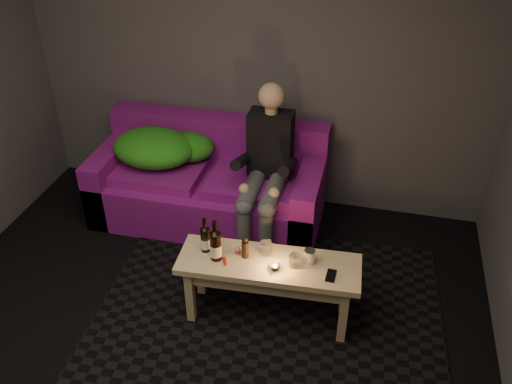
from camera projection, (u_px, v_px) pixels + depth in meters
room at (178, 115)px, 2.85m from camera, size 4.50×4.50×4.50m
rug at (269, 309)px, 3.91m from camera, size 2.54×1.91×0.01m
sofa at (210, 185)px, 4.74m from camera, size 1.95×0.88×0.84m
green_blanket at (161, 147)px, 4.64m from camera, size 0.86×0.59×0.29m
person at (266, 165)px, 4.30m from camera, size 0.35×0.81×1.30m
coffee_table at (269, 272)px, 3.65m from camera, size 1.24×0.46×0.50m
beer_bottle_a at (205, 239)px, 3.65m from camera, size 0.07×0.07×0.27m
beer_bottle_b at (216, 245)px, 3.57m from camera, size 0.08×0.08×0.31m
salt_shaker at (238, 250)px, 3.64m from camera, size 0.04×0.04×0.08m
pepper_mill at (245, 249)px, 3.61m from camera, size 0.05×0.05×0.13m
tumbler_back at (266, 248)px, 3.65m from camera, size 0.09×0.09×0.09m
tealight at (275, 267)px, 3.53m from camera, size 0.05×0.05×0.04m
tumbler_front at (294, 261)px, 3.54m from camera, size 0.09×0.09×0.09m
steel_cup at (309, 257)px, 3.57m from camera, size 0.09×0.09×0.10m
smartphone at (331, 276)px, 3.48m from camera, size 0.07×0.12×0.01m
red_lighter at (224, 261)px, 3.59m from camera, size 0.05×0.07×0.01m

